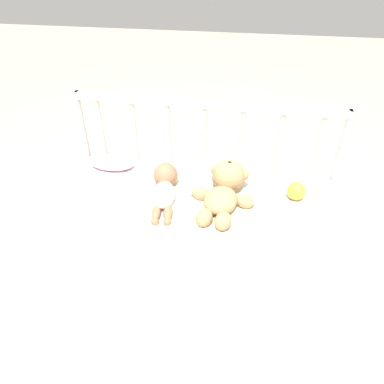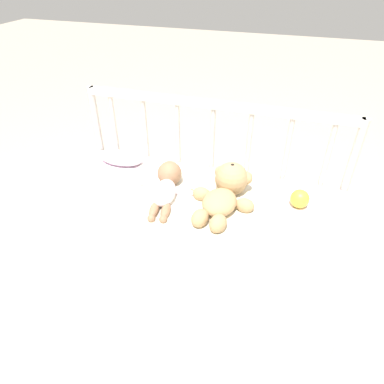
# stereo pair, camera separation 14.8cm
# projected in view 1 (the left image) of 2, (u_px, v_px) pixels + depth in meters

# --- Properties ---
(ground_plane) EXTENTS (12.00, 12.00, 0.00)m
(ground_plane) POSITION_uv_depth(u_px,v_px,m) (192.00, 268.00, 1.77)
(ground_plane) COLOR tan
(crib_mattress) EXTENTS (1.33, 0.60, 0.43)m
(crib_mattress) POSITION_uv_depth(u_px,v_px,m) (192.00, 237.00, 1.64)
(crib_mattress) COLOR silver
(crib_mattress) RESTS_ON ground_plane
(crib_rail) EXTENTS (1.33, 0.04, 0.78)m
(crib_rail) POSITION_uv_depth(u_px,v_px,m) (204.00, 143.00, 1.70)
(crib_rail) COLOR beige
(crib_rail) RESTS_ON ground_plane
(blanket) EXTENTS (0.73, 0.51, 0.01)m
(blanket) POSITION_uv_depth(u_px,v_px,m) (195.00, 205.00, 1.50)
(blanket) COLOR silver
(blanket) RESTS_ON crib_mattress
(teddy_bear) EXTENTS (0.29, 0.39, 0.15)m
(teddy_bear) POSITION_uv_depth(u_px,v_px,m) (224.00, 188.00, 1.50)
(teddy_bear) COLOR tan
(teddy_bear) RESTS_ON crib_mattress
(baby) EXTENTS (0.27, 0.36, 0.12)m
(baby) POSITION_uv_depth(u_px,v_px,m) (164.00, 188.00, 1.53)
(baby) COLOR white
(baby) RESTS_ON crib_mattress
(toy_ball) EXTENTS (0.08, 0.08, 0.08)m
(toy_ball) POSITION_uv_depth(u_px,v_px,m) (296.00, 191.00, 1.52)
(toy_ball) COLOR yellow
(toy_ball) RESTS_ON crib_mattress
(small_pillow) EXTENTS (0.23, 0.12, 0.06)m
(small_pillow) POSITION_uv_depth(u_px,v_px,m) (112.00, 163.00, 1.74)
(small_pillow) COLOR silver
(small_pillow) RESTS_ON crib_mattress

